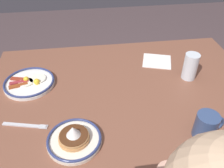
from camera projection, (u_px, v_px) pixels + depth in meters
dining_table at (126, 105)px, 1.15m from camera, size 1.29×0.93×0.72m
plate_near_main at (29, 82)px, 1.14m from camera, size 0.24×0.24×0.04m
plate_center_pancakes at (74, 139)px, 0.87m from camera, size 0.20×0.20×0.08m
coffee_mug at (207, 125)px, 0.87m from camera, size 0.12×0.08×0.10m
drinking_glass at (190, 68)px, 1.16m from camera, size 0.07×0.07×0.13m
paper_napkin at (157, 61)px, 1.31m from camera, size 0.19×0.18×0.00m
fork_near at (25, 125)px, 0.94m from camera, size 0.18×0.06×0.01m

